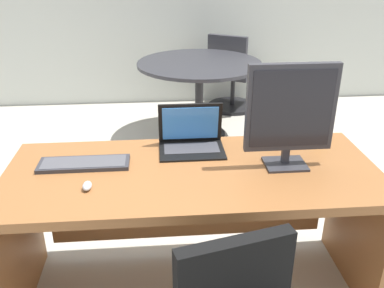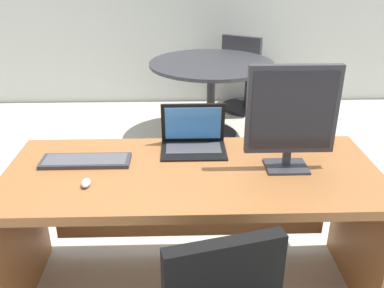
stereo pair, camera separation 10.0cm
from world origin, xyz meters
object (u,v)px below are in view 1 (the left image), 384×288
(monitor, at_px, (291,112))
(keyboard, at_px, (84,164))
(laptop, at_px, (191,135))
(meeting_table, at_px, (199,81))
(desk_lamp, at_px, (282,98))
(meeting_chair_near, at_px, (231,79))
(mouse, at_px, (87,186))
(desk, at_px, (192,199))
(coffee_mug, at_px, (318,133))

(monitor, relative_size, keyboard, 1.16)
(laptop, height_order, meeting_table, laptop)
(desk_lamp, xyz_separation_m, meeting_chair_near, (0.20, 2.56, -0.64))
(monitor, bearing_deg, meeting_table, 95.96)
(laptop, distance_m, meeting_chair_near, 2.67)
(mouse, height_order, meeting_table, mouse)
(desk, distance_m, coffee_mug, 0.80)
(meeting_table, bearing_deg, laptop, -97.29)
(meeting_table, bearing_deg, meeting_chair_near, 59.17)
(desk, relative_size, meeting_table, 1.55)
(keyboard, relative_size, coffee_mug, 4.24)
(laptop, xyz_separation_m, keyboard, (-0.54, -0.17, -0.06))
(coffee_mug, bearing_deg, desk_lamp, -167.80)
(laptop, distance_m, desk_lamp, 0.51)
(monitor, height_order, meeting_table, monitor)
(laptop, bearing_deg, mouse, -141.12)
(mouse, height_order, meeting_chair_near, meeting_chair_near)
(laptop, relative_size, keyboard, 0.77)
(desk, bearing_deg, coffee_mug, 19.02)
(keyboard, distance_m, desk_lamp, 1.06)
(laptop, bearing_deg, desk_lamp, -2.19)
(laptop, xyz_separation_m, coffee_mug, (0.71, 0.03, -0.03))
(coffee_mug, relative_size, meeting_table, 0.09)
(meeting_table, bearing_deg, mouse, -108.26)
(laptop, bearing_deg, meeting_chair_near, 75.10)
(meeting_chair_near, bearing_deg, desk, -104.04)
(monitor, height_order, mouse, monitor)
(desk_lamp, height_order, coffee_mug, desk_lamp)
(mouse, height_order, coffee_mug, coffee_mug)
(keyboard, distance_m, meeting_chair_near, 3.00)
(keyboard, distance_m, mouse, 0.23)
(monitor, height_order, laptop, monitor)
(monitor, distance_m, desk_lamp, 0.24)
(desk, distance_m, keyboard, 0.57)
(coffee_mug, bearing_deg, keyboard, -170.68)
(monitor, bearing_deg, coffee_mug, 46.71)
(keyboard, height_order, meeting_table, keyboard)
(desk_lamp, bearing_deg, monitor, -97.16)
(laptop, relative_size, coffee_mug, 3.28)
(desk, relative_size, meeting_chair_near, 2.05)
(desk, xyz_separation_m, keyboard, (-0.53, 0.04, 0.20))
(mouse, distance_m, coffee_mug, 1.28)
(desk_lamp, height_order, meeting_table, desk_lamp)
(desk, bearing_deg, meeting_table, 83.10)
(desk_lamp, relative_size, meeting_table, 0.32)
(desk, distance_m, meeting_table, 2.03)
(monitor, relative_size, mouse, 7.07)
(monitor, distance_m, coffee_mug, 0.46)
(coffee_mug, distance_m, meeting_chair_near, 2.54)
(mouse, xyz_separation_m, desk_lamp, (0.97, 0.38, 0.25))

